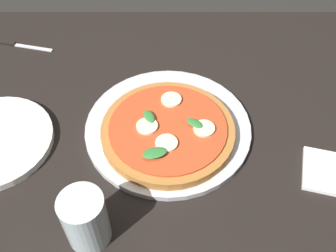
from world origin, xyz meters
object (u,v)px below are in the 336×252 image
object	(u,v)px
pizza	(168,130)
glass_cup	(85,219)
dining_table	(178,177)
serving_tray	(168,127)
knife	(14,44)

from	to	relation	value
pizza	glass_cup	size ratio (longest dim) A/B	2.47
dining_table	serving_tray	xyz separation A→B (m)	(0.02, -0.04, 0.10)
glass_cup	serving_tray	bearing A→B (deg)	-119.27
dining_table	pizza	bearing A→B (deg)	-47.98
pizza	serving_tray	bearing A→B (deg)	-90.23
pizza	glass_cup	distance (m)	0.23
dining_table	knife	world-z (taller)	knife
knife	glass_cup	size ratio (longest dim) A/B	1.54
serving_tray	knife	size ratio (longest dim) A/B	2.05
dining_table	knife	bearing A→B (deg)	-38.53
serving_tray	glass_cup	bearing A→B (deg)	60.73
knife	dining_table	bearing A→B (deg)	141.47
dining_table	pizza	xyz separation A→B (m)	(0.02, -0.02, 0.12)
dining_table	knife	distance (m)	0.50
serving_tray	glass_cup	xyz separation A→B (m)	(0.12, 0.21, 0.04)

